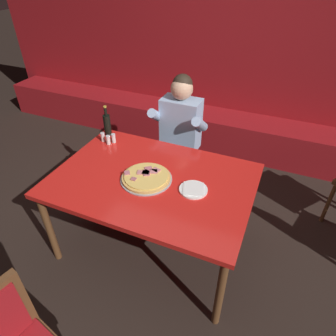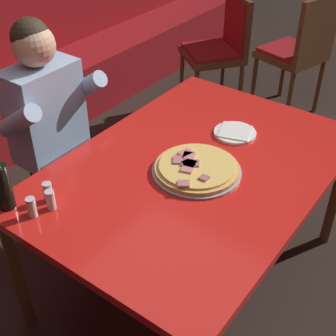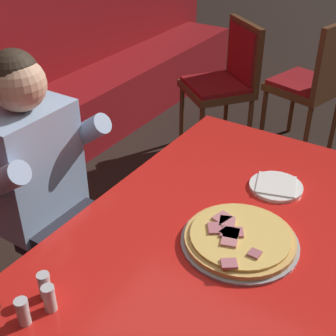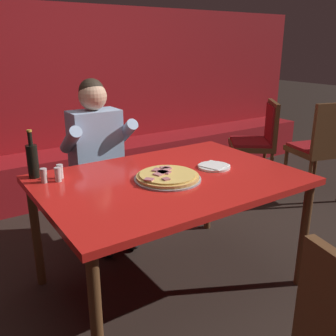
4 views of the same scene
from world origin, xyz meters
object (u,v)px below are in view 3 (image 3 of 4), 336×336
shaker_red_pepper_flakes (23,313)px  diner_seated_blue_shirt (51,189)px  shaker_parmesan (45,286)px  shaker_oregano (49,299)px  dining_chair_by_booth (227,77)px  main_dining_table (235,248)px  dining_chair_near_right (316,78)px  plate_white_paper (276,186)px  pizza (239,239)px

shaker_red_pepper_flakes → diner_seated_blue_shirt: (0.55, 0.46, -0.08)m
shaker_parmesan → shaker_red_pepper_flakes: bearing=-168.5°
shaker_oregano → dining_chair_by_booth: dining_chair_by_booth is taller
dining_chair_by_booth → shaker_parmesan: bearing=-166.5°
main_dining_table → dining_chair_near_right: (2.00, 0.34, -0.09)m
diner_seated_blue_shirt → plate_white_paper: bearing=-61.0°
pizza → dining_chair_by_booth: 2.00m
pizza → diner_seated_blue_shirt: (-0.07, 0.82, -0.06)m
plate_white_paper → diner_seated_blue_shirt: 0.91m
pizza → dining_chair_by_booth: (1.76, 0.92, -0.20)m
plate_white_paper → shaker_oregano: (-0.92, 0.31, 0.03)m
main_dining_table → diner_seated_blue_shirt: 0.79m
main_dining_table → dining_chair_by_booth: 1.95m
shaker_parmesan → shaker_red_pepper_flakes: size_ratio=1.00×
pizza → shaker_parmesan: (-0.52, 0.37, 0.02)m
main_dining_table → dining_chair_near_right: 2.03m
shaker_parmesan → pizza: bearing=-35.8°
pizza → shaker_oregano: bearing=149.0°
main_dining_table → shaker_oregano: size_ratio=17.86×
pizza → diner_seated_blue_shirt: size_ratio=0.31×
pizza → shaker_red_pepper_flakes: 0.71m
main_dining_table → shaker_oregano: shaker_oregano is taller
shaker_red_pepper_flakes → dining_chair_by_booth: (2.38, 0.57, -0.22)m
dining_chair_by_booth → pizza: bearing=-152.4°
main_dining_table → pizza: pizza is taller
shaker_oregano → dining_chair_near_right: bearing=0.8°
shaker_oregano → plate_white_paper: bearing=-18.6°
dining_chair_near_right → shaker_oregano: bearing=-179.2°
pizza → shaker_parmesan: shaker_parmesan is taller
shaker_red_pepper_flakes → dining_chair_near_right: (2.66, 0.01, -0.20)m
main_dining_table → diner_seated_blue_shirt: bearing=97.6°
main_dining_table → dining_chair_by_booth: size_ratio=1.61×
shaker_parmesan → dining_chair_by_booth: dining_chair_by_booth is taller
shaker_oregano → pizza: bearing=-31.0°
pizza → plate_white_paper: pizza is taller
shaker_parmesan → dining_chair_near_right: (2.56, -0.01, -0.20)m
pizza → shaker_oregano: (-0.55, 0.33, 0.02)m
shaker_red_pepper_flakes → diner_seated_blue_shirt: diner_seated_blue_shirt is taller
shaker_oregano → dining_chair_near_right: size_ratio=0.09×
main_dining_table → plate_white_paper: 0.35m
main_dining_table → diner_seated_blue_shirt: size_ratio=1.20×
shaker_oregano → diner_seated_blue_shirt: (0.48, 0.49, -0.08)m
main_dining_table → shaker_red_pepper_flakes: (-0.66, 0.33, 0.10)m
shaker_oregano → main_dining_table: bearing=-27.1°
dining_chair_near_right → diner_seated_blue_shirt: bearing=167.9°
shaker_oregano → dining_chair_near_right: 2.60m
shaker_oregano → dining_chair_near_right: (2.59, 0.04, -0.20)m
plate_white_paper → dining_chair_near_right: size_ratio=0.21×
dining_chair_near_right → shaker_parmesan: bearing=179.8°
shaker_red_pepper_flakes → dining_chair_by_booth: 2.46m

